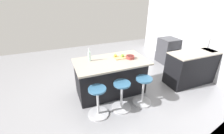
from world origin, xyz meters
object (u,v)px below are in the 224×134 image
at_px(water_bottle, 89,56).
at_px(fruit_bowl, 130,57).
at_px(stool_near_camera, 98,103).
at_px(apple_green, 122,55).
at_px(kitchen_island, 111,77).
at_px(cutting_board, 121,57).
at_px(stool_by_window, 143,91).
at_px(apple_yellow, 115,55).
at_px(oven_range, 168,50).
at_px(stool_middle, 122,97).

distance_m(water_bottle, fruit_bowl, 0.97).
height_order(stool_near_camera, apple_green, apple_green).
bearing_deg(apple_green, kitchen_island, 6.34).
distance_m(cutting_board, apple_green, 0.06).
xyz_separation_m(apple_green, fruit_bowl, (-0.15, 0.11, -0.02)).
distance_m(kitchen_island, fruit_bowl, 0.69).
distance_m(stool_by_window, apple_green, 0.98).
xyz_separation_m(apple_green, apple_yellow, (0.16, -0.07, 0.00)).
bearing_deg(oven_range, stool_by_window, 38.94).
bearing_deg(apple_green, cutting_board, -27.89).
bearing_deg(stool_near_camera, stool_by_window, 180.00).
distance_m(apple_green, apple_yellow, 0.17).
xyz_separation_m(stool_middle, apple_green, (-0.33, -0.70, 0.65)).
height_order(oven_range, cutting_board, cutting_board).
bearing_deg(kitchen_island, stool_by_window, 128.97).
bearing_deg(water_bottle, kitchen_island, 162.74).
distance_m(oven_range, fruit_bowl, 2.46).
xyz_separation_m(stool_by_window, stool_near_camera, (1.07, 0.00, 0.00)).
distance_m(kitchen_island, stool_middle, 0.68).
relative_size(cutting_board, apple_green, 5.02).
relative_size(stool_near_camera, fruit_bowl, 3.24).
height_order(oven_range, stool_near_camera, oven_range).
xyz_separation_m(stool_middle, apple_yellow, (-0.16, -0.76, 0.65)).
distance_m(stool_near_camera, apple_yellow, 1.22).
distance_m(stool_by_window, fruit_bowl, 0.86).
bearing_deg(cutting_board, apple_yellow, -21.00).
height_order(stool_by_window, cutting_board, cutting_board).
bearing_deg(stool_middle, cutting_board, -112.56).
bearing_deg(stool_middle, apple_green, -115.01).
xyz_separation_m(oven_range, apple_yellow, (2.46, 0.92, 0.52)).
relative_size(oven_range, water_bottle, 2.83).
xyz_separation_m(oven_range, stool_near_camera, (3.16, 1.69, -0.13)).
xyz_separation_m(stool_near_camera, water_bottle, (-0.07, -0.81, 0.72)).
bearing_deg(apple_green, apple_yellow, -22.31).
bearing_deg(fruit_bowl, stool_middle, 50.68).
xyz_separation_m(kitchen_island, stool_by_window, (-0.54, 0.66, -0.15)).
height_order(cutting_board, water_bottle, water_bottle).
bearing_deg(fruit_bowl, cutting_board, -35.05).
bearing_deg(apple_green, fruit_bowl, 143.71).
relative_size(stool_by_window, water_bottle, 2.13).
bearing_deg(apple_yellow, kitchen_island, 31.76).
bearing_deg(cutting_board, stool_by_window, 108.51).
xyz_separation_m(oven_range, cutting_board, (2.33, 0.97, 0.48)).
distance_m(stool_by_window, cutting_board, 0.96).
height_order(stool_by_window, stool_near_camera, same).
relative_size(kitchen_island, apple_green, 23.80).
height_order(oven_range, fruit_bowl, fruit_bowl).
xyz_separation_m(apple_yellow, fruit_bowl, (-0.31, 0.18, -0.02)).
xyz_separation_m(kitchen_island, water_bottle, (0.46, -0.14, 0.57)).
bearing_deg(stool_middle, fruit_bowl, -129.32).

